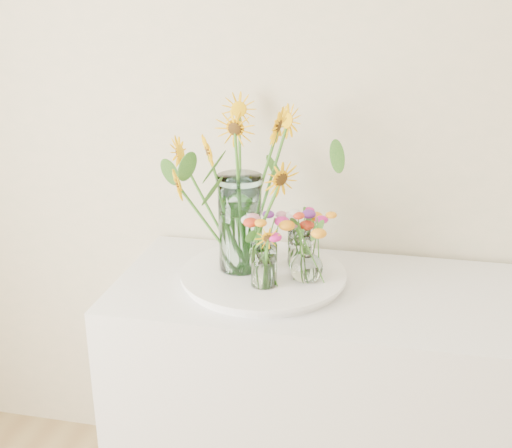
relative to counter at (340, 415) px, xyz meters
name	(u,v)px	position (x,y,z in m)	size (l,w,h in m)	color
counter	(340,415)	(0.00, 0.00, 0.00)	(1.40, 0.60, 0.90)	white
tray	(263,277)	(-0.26, 0.01, 0.46)	(0.48, 0.48, 0.03)	white
mason_jar	(240,223)	(-0.33, 0.02, 0.63)	(0.13, 0.13, 0.30)	#C9F2F9
sunflower_bouquet	(240,184)	(-0.33, 0.02, 0.75)	(0.70, 0.70, 0.55)	#FAB505
small_vase_a	(264,266)	(-0.24, -0.08, 0.54)	(0.08, 0.08, 0.13)	white
wildflower_posy_a	(264,251)	(-0.24, -0.08, 0.59)	(0.18, 0.18, 0.22)	orange
small_vase_b	(307,259)	(-0.12, -0.02, 0.55)	(0.10, 0.10, 0.14)	white
wildflower_posy_b	(307,245)	(-0.12, -0.02, 0.59)	(0.22, 0.22, 0.23)	orange
small_vase_c	(299,247)	(-0.16, 0.09, 0.54)	(0.07, 0.07, 0.12)	white
wildflower_posy_c	(299,234)	(-0.16, 0.09, 0.58)	(0.18, 0.18, 0.21)	orange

